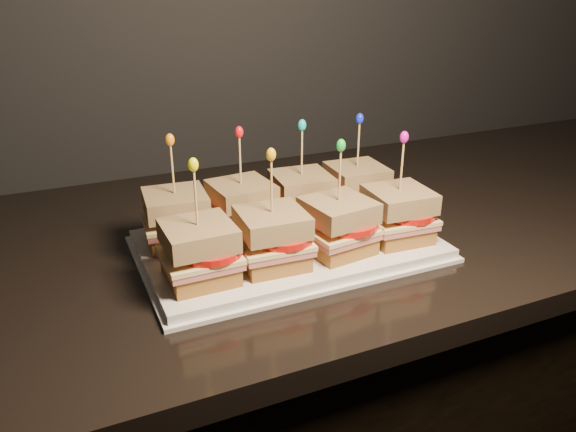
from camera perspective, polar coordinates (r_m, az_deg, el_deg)
name	(u,v)px	position (r m, az deg, el deg)	size (l,w,h in m)	color
granite_slab	(138,261)	(0.84, -14.97, -4.47)	(2.68, 0.67, 0.03)	black
platter	(288,245)	(0.80, 0.00, -3.01)	(0.40, 0.25, 0.02)	white
platter_rim	(288,249)	(0.81, 0.00, -3.39)	(0.42, 0.26, 0.01)	white
sandwich_0_bread_bot	(178,235)	(0.80, -11.11, -1.86)	(0.08, 0.08, 0.02)	brown
sandwich_0_ham	(177,225)	(0.80, -11.19, -0.87)	(0.09, 0.09, 0.01)	#B75656
sandwich_0_cheese	(177,220)	(0.80, -11.23, -0.41)	(0.09, 0.09, 0.01)	#F3D591
sandwich_0_tomato	(186,215)	(0.79, -10.33, 0.07)	(0.08, 0.08, 0.01)	red
sandwich_0_bread_top	(175,203)	(0.79, -11.38, 1.33)	(0.08, 0.08, 0.03)	#4E230A
sandwich_0_pick	(173,172)	(0.77, -11.63, 4.37)	(0.00, 0.00, 0.09)	tan
sandwich_0_frill	(170,140)	(0.76, -11.91, 7.59)	(0.01, 0.01, 0.02)	orange
sandwich_1_bread_bot	(242,223)	(0.83, -4.66, -0.73)	(0.08, 0.08, 0.02)	brown
sandwich_1_ham	(242,214)	(0.82, -4.70, 0.24)	(0.09, 0.09, 0.01)	#B75656
sandwich_1_cheese	(242,209)	(0.82, -4.71, 0.69)	(0.09, 0.09, 0.01)	#F3D591
sandwich_1_tomato	(251,205)	(0.81, -3.79, 1.16)	(0.08, 0.08, 0.01)	red
sandwich_1_bread_top	(241,193)	(0.81, -4.77, 2.39)	(0.08, 0.08, 0.03)	#4E230A
sandwich_1_pick	(240,163)	(0.79, -4.88, 5.36)	(0.00, 0.00, 0.09)	tan
sandwich_1_frill	(239,132)	(0.78, -4.99, 8.50)	(0.01, 0.01, 0.02)	red
sandwich_2_bread_bot	(301,213)	(0.86, 1.35, 0.32)	(0.08, 0.08, 0.02)	brown
sandwich_2_ham	(301,204)	(0.86, 1.36, 1.27)	(0.09, 0.09, 0.01)	#B75656
sandwich_2_cheese	(301,199)	(0.85, 1.37, 1.70)	(0.09, 0.09, 0.01)	#F3D591
sandwich_2_tomato	(310,195)	(0.85, 2.28, 2.16)	(0.08, 0.08, 0.01)	red
sandwich_2_bread_top	(302,183)	(0.84, 1.38, 3.35)	(0.08, 0.08, 0.03)	#4E230A
sandwich_2_pick	(302,155)	(0.83, 1.41, 6.21)	(0.00, 0.00, 0.09)	tan
sandwich_2_frill	(302,125)	(0.82, 1.45, 9.23)	(0.01, 0.01, 0.02)	#0FBCB6
sandwich_3_bread_bot	(355,203)	(0.90, 6.87, 1.29)	(0.08, 0.08, 0.02)	brown
sandwich_3_ham	(356,194)	(0.90, 6.91, 2.19)	(0.09, 0.09, 0.01)	#B75656
sandwich_3_cheese	(356,190)	(0.90, 6.93, 2.61)	(0.09, 0.09, 0.01)	#F3D591
sandwich_3_tomato	(365,186)	(0.89, 7.81, 3.04)	(0.08, 0.08, 0.01)	red
sandwich_3_bread_top	(357,175)	(0.89, 7.01, 4.19)	(0.08, 0.08, 0.03)	#4E230A
sandwich_3_pick	(358,148)	(0.87, 7.15, 6.92)	(0.00, 0.00, 0.09)	tan
sandwich_3_frill	(360,119)	(0.86, 7.30, 9.79)	(0.01, 0.01, 0.02)	#1022E4
sandwich_4_bread_bot	(201,271)	(0.70, -8.86, -5.51)	(0.08, 0.08, 0.02)	brown
sandwich_4_ham	(200,260)	(0.70, -8.94, -4.41)	(0.09, 0.09, 0.01)	#B75656
sandwich_4_cheese	(200,255)	(0.69, -8.98, -3.90)	(0.09, 0.09, 0.01)	#F3D591
sandwich_4_tomato	(210,249)	(0.69, -7.92, -3.38)	(0.08, 0.08, 0.01)	red
sandwich_4_bread_top	(198,235)	(0.68, -9.11, -1.95)	(0.08, 0.08, 0.03)	#4E230A
sandwich_4_pick	(196,201)	(0.67, -9.35, 1.48)	(0.00, 0.00, 0.09)	tan
sandwich_4_frill	(193,165)	(0.65, -9.60, 5.17)	(0.01, 0.01, 0.02)	#E9E903
sandwich_5_bread_bot	(272,256)	(0.73, -1.60, -4.09)	(0.08, 0.08, 0.02)	brown
sandwich_5_ham	(272,246)	(0.72, -1.61, -3.02)	(0.09, 0.09, 0.01)	#B75656
sandwich_5_cheese	(272,241)	(0.72, -1.62, -2.52)	(0.09, 0.09, 0.01)	#F3D591
sandwich_5_tomato	(283,236)	(0.72, -0.56, -2.00)	(0.08, 0.08, 0.01)	red
sandwich_5_bread_top	(272,222)	(0.71, -1.64, -0.63)	(0.08, 0.08, 0.03)	#4E230A
sandwich_5_pick	(272,190)	(0.69, -1.68, 2.71)	(0.00, 0.00, 0.09)	tan
sandwich_5_frill	(271,155)	(0.68, -1.73, 6.26)	(0.01, 0.01, 0.02)	#EAAA0F
sandwich_6_bread_bot	(337,243)	(0.77, 5.03, -2.74)	(0.08, 0.08, 0.02)	brown
sandwich_6_ham	(338,233)	(0.76, 5.07, -1.70)	(0.09, 0.09, 0.01)	#B75656
sandwich_6_cheese	(338,228)	(0.76, 5.09, -1.22)	(0.09, 0.09, 0.01)	#F3D591
sandwich_6_tomato	(348,223)	(0.76, 6.12, -0.72)	(0.08, 0.08, 0.01)	red
sandwich_6_bread_top	(339,210)	(0.75, 5.16, 0.59)	(0.08, 0.08, 0.03)	#4E230A
sandwich_6_pick	(340,179)	(0.73, 5.28, 3.77)	(0.00, 0.00, 0.09)	tan
sandwich_6_frill	(341,145)	(0.72, 5.41, 7.15)	(0.01, 0.01, 0.02)	green
sandwich_7_bread_bot	(396,231)	(0.82, 10.95, -1.49)	(0.08, 0.08, 0.02)	brown
sandwich_7_ham	(397,221)	(0.81, 11.04, -0.51)	(0.09, 0.09, 0.01)	#B75656
sandwich_7_cheese	(398,217)	(0.81, 11.07, -0.05)	(0.09, 0.09, 0.01)	#F3D591
sandwich_7_tomato	(408,212)	(0.81, 12.06, 0.42)	(0.08, 0.08, 0.01)	red
sandwich_7_bread_top	(399,199)	(0.80, 11.22, 1.67)	(0.08, 0.08, 0.03)	#4E230A
sandwich_7_pick	(402,169)	(0.78, 11.47, 4.67)	(0.00, 0.00, 0.09)	tan
sandwich_7_frill	(404,137)	(0.77, 11.73, 7.85)	(0.01, 0.01, 0.02)	#CD11A2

